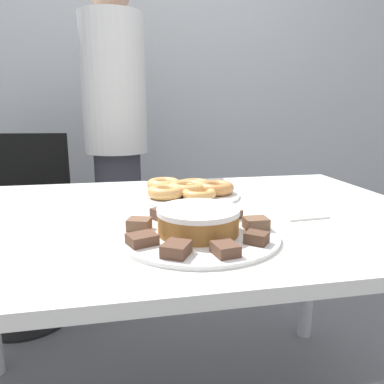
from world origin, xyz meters
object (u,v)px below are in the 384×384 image
office_chair_left (25,232)px  person_standing (116,138)px  plate_donuts (188,195)px  frosted_cake (198,220)px  napkin (301,214)px  plate_cake (198,235)px

office_chair_left → person_standing: bearing=8.8°
plate_donuts → frosted_cake: size_ratio=1.82×
person_standing → plate_donuts: bearing=-72.3°
plate_donuts → frosted_cake: bearing=-97.0°
person_standing → frosted_cake: (0.18, -1.11, -0.10)m
plate_donuts → frosted_cake: 0.40m
plate_donuts → napkin: plate_donuts is taller
office_chair_left → napkin: office_chair_left is taller
person_standing → frosted_cake: person_standing is taller
plate_donuts → frosted_cake: (-0.05, -0.39, 0.03)m
plate_cake → napkin: size_ratio=3.00×
person_standing → office_chair_left: (-0.46, -0.02, -0.45)m
frosted_cake → napkin: bearing=20.3°
plate_cake → office_chair_left: bearing=120.6°
office_chair_left → plate_cake: (0.64, -1.09, 0.32)m
person_standing → frosted_cake: bearing=-80.8°
plate_donuts → plate_cake: bearing=-97.0°
office_chair_left → frosted_cake: (0.64, -1.09, 0.35)m
plate_cake → plate_donuts: same height
office_chair_left → napkin: 1.40m
plate_cake → plate_donuts: bearing=83.0°
person_standing → office_chair_left: person_standing is taller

